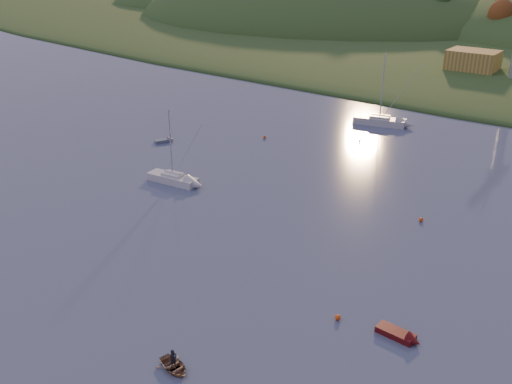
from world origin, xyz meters
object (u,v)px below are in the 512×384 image
Objects in this scene: grey_dinghy at (167,140)px; red_tender at (404,337)px; sailboat_far at (379,120)px; sailboat_near at (173,178)px; canoe at (174,366)px.

red_tender is at bearing -87.66° from grey_dinghy.
grey_dinghy is at bearing -142.11° from sailboat_far.
red_tender is at bearing -24.35° from sailboat_near.
sailboat_far is 70.04m from canoe.
grey_dinghy is at bearing 131.47° from sailboat_near.
red_tender reaches higher than grey_dinghy.
canoe is at bearing -128.26° from red_tender.
sailboat_far is 4.22× the size of canoe.
red_tender is 1.15× the size of grey_dinghy.
sailboat_far is at bearing 69.32° from sailboat_near.
sailboat_near is 42.91m from sailboat_far.
canoe is at bearing -106.77° from grey_dinghy.
grey_dinghy is (-13.02, 11.86, -0.44)m from sailboat_near.
sailboat_far is at bearing 25.43° from canoe.
sailboat_far reaches higher than canoe.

